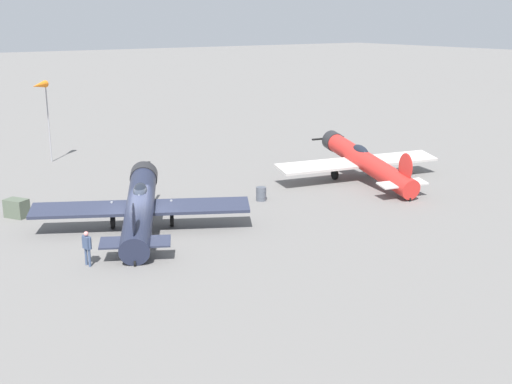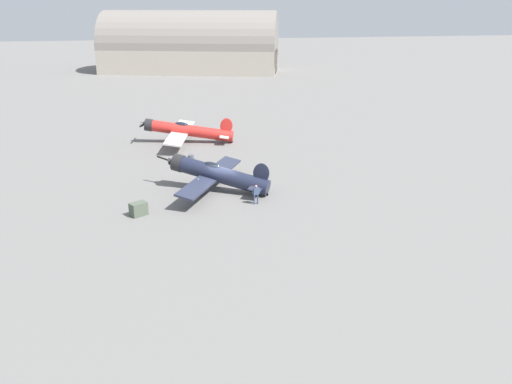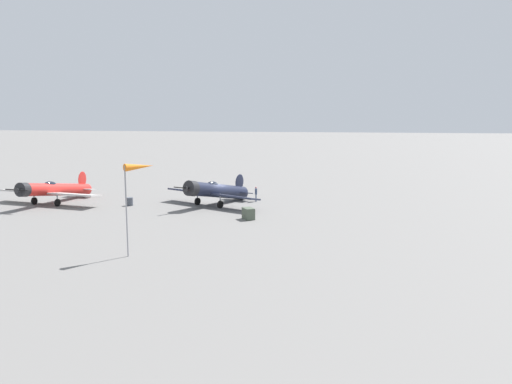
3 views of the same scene
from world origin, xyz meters
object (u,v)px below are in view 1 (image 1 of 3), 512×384
at_px(airplane_foreground, 140,206).
at_px(equipment_crate, 17,208).
at_px(airplane_mid_apron, 364,161).
at_px(windsock_mast, 40,88).
at_px(ground_crew_mechanic, 87,245).
at_px(fuel_drum, 261,194).

xyz_separation_m(airplane_foreground, equipment_crate, (6.93, 4.85, -1.04)).
xyz_separation_m(airplane_mid_apron, windsock_mast, (18.45, 17.28, 4.56)).
bearing_deg(ground_crew_mechanic, airplane_foreground, -155.02).
distance_m(ground_crew_mechanic, fuel_drum, 14.04).
bearing_deg(ground_crew_mechanic, airplane_mid_apron, -178.83).
bearing_deg(airplane_foreground, windsock_mast, 25.64).
height_order(airplane_foreground, fuel_drum, airplane_foreground).
height_order(airplane_mid_apron, windsock_mast, windsock_mast).
bearing_deg(airplane_foreground, fuel_drum, -51.26).
distance_m(ground_crew_mechanic, equipment_crate, 9.89).
bearing_deg(fuel_drum, equipment_crate, 69.75).
bearing_deg(ground_crew_mechanic, windsock_mast, -112.58).
height_order(airplane_foreground, airplane_mid_apron, airplane_foreground).
bearing_deg(windsock_mast, fuel_drum, -155.57).
bearing_deg(equipment_crate, airplane_mid_apron, -102.75).
relative_size(airplane_foreground, equipment_crate, 7.22).
distance_m(equipment_crate, windsock_mast, 15.44).
distance_m(airplane_foreground, ground_crew_mechanic, 5.03).
xyz_separation_m(fuel_drum, windsock_mast, (18.43, 8.37, 5.64)).
xyz_separation_m(airplane_foreground, airplane_mid_apron, (1.74, -18.07, -0.06)).
height_order(airplane_mid_apron, ground_crew_mechanic, airplane_mid_apron).
distance_m(airplane_mid_apron, fuel_drum, 8.98).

